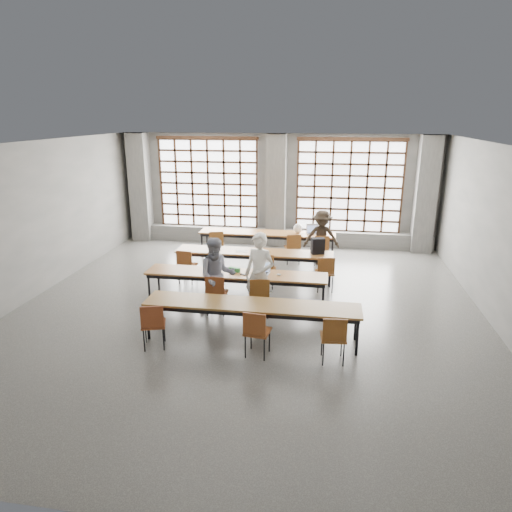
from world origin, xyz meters
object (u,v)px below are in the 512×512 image
Objects in this scene: chair_near_left at (153,321)px; student_back at (321,238)px; chair_near_mid at (256,329)px; chair_mid_right at (325,270)px; mouse at (279,275)px; chair_mid_centre at (266,267)px; chair_back_left at (217,242)px; phone at (243,274)px; red_pouch at (153,321)px; desk_row_c at (236,276)px; chair_back_mid at (293,246)px; green_box at (234,270)px; backpack at (318,246)px; chair_back_right at (321,247)px; desk_row_a at (267,234)px; chair_mid_left at (186,263)px; laptop_front at (262,270)px; desk_row_d at (252,307)px; student_male at (259,275)px; laptop_back at (313,231)px; plastic_bag at (298,228)px; chair_front_left at (216,291)px; chair_near_right at (334,335)px; student_female at (217,276)px; chair_front_right at (259,293)px.

student_back reaches higher than chair_near_left.
chair_mid_right is at bearing 71.29° from chair_near_mid.
chair_mid_centre is at bearing 111.52° from mouse.
mouse is (2.14, -3.06, 0.21)m from chair_back_left.
chair_near_left reaches higher than phone.
red_pouch is at bearing -88.71° from chair_back_left.
chair_mid_centre reaches higher than desk_row_c.
chair_mid_centre is at bearing -103.80° from chair_back_mid.
phone is (0.23, -0.18, -0.04)m from green_box.
student_back is 1.43m from backpack.
chair_back_right is (0.79, -0.00, 0.00)m from chair_back_mid.
chair_near_left reaches higher than desk_row_a.
backpack is (1.72, 1.74, 0.27)m from desk_row_c.
chair_back_left and chair_mid_centre have the same top height.
chair_back_right is 1.00× the size of chair_mid_left.
mouse is at bearing -18.22° from laptop_front.
desk_row_c is 1.74m from desk_row_d.
chair_mid_left is 1.00× the size of chair_mid_right.
desk_row_a is at bearing 89.87° from phone.
desk_row_a is 2.24× the size of student_male.
chair_back_left is 5.29m from chair_near_left.
laptop_front is at bearing -25.05° from chair_mid_left.
backpack reaches higher than chair_back_left.
desk_row_c is 0.15m from green_box.
chair_back_mid is at bearing 0.01° from chair_back_left.
chair_near_mid reaches higher than desk_row_d.
chair_near_mid is 2.08× the size of laptop_back.
plastic_bag is (-0.85, 2.65, 0.34)m from chair_mid_right.
backpack is at bearing 11.96° from chair_mid_left.
green_box is at bearing -177.22° from laptop_front.
student_male is at bearing -41.74° from green_box.
desk_row_d is 1.79m from chair_near_left.
chair_front_left and chair_near_right have the same top height.
laptop_front is 0.61m from green_box.
chair_near_mid is at bearing -70.11° from desk_row_c.
chair_mid_right is 1.00× the size of chair_near_right.
chair_mid_left is 1.00× the size of chair_near_left.
chair_near_mid is (-0.98, -5.29, 0.00)m from chair_back_right.
laptop_back reaches higher than chair_near_right.
laptop_front is at bearing 29.08° from phone.
student_female is (-0.49, -4.17, 0.16)m from desk_row_a.
chair_mid_centre is 1.88m from chair_front_left.
phone is 0.33× the size of backpack.
chair_near_right is (0.33, -5.29, 0.00)m from chair_back_right.
student_back reaches higher than red_pouch.
phone is (-1.34, -3.87, -0.05)m from laptop_back.
chair_back_left is 0.54× the size of student_female.
desk_row_c is 2.60× the size of student_back.
backpack reaches higher than plastic_bag.
chair_near_right is (1.52, -1.62, 0.00)m from chair_front_right.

